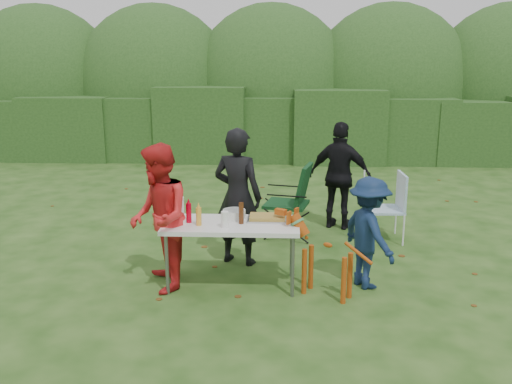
{
  "coord_description": "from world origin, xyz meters",
  "views": [
    {
      "loc": [
        0.3,
        -5.56,
        2.52
      ],
      "look_at": [
        0.01,
        0.57,
        1.0
      ],
      "focal_mm": 38.0,
      "sensor_mm": 36.0,
      "label": 1
    }
  ],
  "objects_px": {
    "person_cook": "(238,197)",
    "child": "(369,233)",
    "paper_towel_roll": "(179,208)",
    "dog": "(327,257)",
    "camping_chair": "(286,200)",
    "ketchup_bottle": "(189,213)",
    "beer_bottle": "(241,213)",
    "person_black_puffy": "(340,176)",
    "folding_table": "(231,228)",
    "lawn_chair": "(383,206)",
    "mustard_bottle": "(199,216)",
    "person_red_jacket": "(159,218)"
  },
  "relations": [
    {
      "from": "paper_towel_roll",
      "to": "person_black_puffy",
      "type": "bearing_deg",
      "value": 45.98
    },
    {
      "from": "folding_table",
      "to": "camping_chair",
      "type": "xyz_separation_m",
      "value": [
        0.63,
        1.81,
        -0.15
      ]
    },
    {
      "from": "lawn_chair",
      "to": "dog",
      "type": "bearing_deg",
      "value": 62.73
    },
    {
      "from": "camping_chair",
      "to": "paper_towel_roll",
      "type": "height_order",
      "value": "camping_chair"
    },
    {
      "from": "person_cook",
      "to": "person_red_jacket",
      "type": "relative_size",
      "value": 1.05
    },
    {
      "from": "folding_table",
      "to": "ketchup_bottle",
      "type": "relative_size",
      "value": 6.82
    },
    {
      "from": "person_black_puffy",
      "to": "camping_chair",
      "type": "relative_size",
      "value": 1.5
    },
    {
      "from": "person_cook",
      "to": "beer_bottle",
      "type": "relative_size",
      "value": 7.14
    },
    {
      "from": "child",
      "to": "dog",
      "type": "bearing_deg",
      "value": 93.83
    },
    {
      "from": "folding_table",
      "to": "dog",
      "type": "relative_size",
      "value": 1.61
    },
    {
      "from": "person_cook",
      "to": "paper_towel_roll",
      "type": "distance_m",
      "value": 0.86
    },
    {
      "from": "camping_chair",
      "to": "mustard_bottle",
      "type": "relative_size",
      "value": 5.39
    },
    {
      "from": "person_cook",
      "to": "child",
      "type": "relative_size",
      "value": 1.36
    },
    {
      "from": "folding_table",
      "to": "mustard_bottle",
      "type": "bearing_deg",
      "value": -163.58
    },
    {
      "from": "lawn_chair",
      "to": "mustard_bottle",
      "type": "bearing_deg",
      "value": 36.28
    },
    {
      "from": "dog",
      "to": "beer_bottle",
      "type": "height_order",
      "value": "beer_bottle"
    },
    {
      "from": "mustard_bottle",
      "to": "paper_towel_roll",
      "type": "height_order",
      "value": "paper_towel_roll"
    },
    {
      "from": "folding_table",
      "to": "mustard_bottle",
      "type": "distance_m",
      "value": 0.39
    },
    {
      "from": "person_cook",
      "to": "camping_chair",
      "type": "bearing_deg",
      "value": -99.04
    },
    {
      "from": "camping_chair",
      "to": "beer_bottle",
      "type": "distance_m",
      "value": 1.93
    },
    {
      "from": "person_black_puffy",
      "to": "beer_bottle",
      "type": "distance_m",
      "value": 2.61
    },
    {
      "from": "folding_table",
      "to": "lawn_chair",
      "type": "relative_size",
      "value": 1.54
    },
    {
      "from": "camping_chair",
      "to": "beer_bottle",
      "type": "bearing_deg",
      "value": 87.92
    },
    {
      "from": "folding_table",
      "to": "lawn_chair",
      "type": "xyz_separation_m",
      "value": [
        1.99,
        1.7,
        -0.2
      ]
    },
    {
      "from": "person_red_jacket",
      "to": "paper_towel_roll",
      "type": "xyz_separation_m",
      "value": [
        0.17,
        0.24,
        0.05
      ]
    },
    {
      "from": "beer_bottle",
      "to": "mustard_bottle",
      "type": "bearing_deg",
      "value": -169.51
    },
    {
      "from": "paper_towel_roll",
      "to": "dog",
      "type": "bearing_deg",
      "value": -12.14
    },
    {
      "from": "dog",
      "to": "mustard_bottle",
      "type": "height_order",
      "value": "mustard_bottle"
    },
    {
      "from": "ketchup_bottle",
      "to": "beer_bottle",
      "type": "height_order",
      "value": "beer_bottle"
    },
    {
      "from": "camping_chair",
      "to": "paper_towel_roll",
      "type": "xyz_separation_m",
      "value": [
        -1.23,
        -1.69,
        0.33
      ]
    },
    {
      "from": "person_black_puffy",
      "to": "dog",
      "type": "bearing_deg",
      "value": 103.2
    },
    {
      "from": "dog",
      "to": "camping_chair",
      "type": "relative_size",
      "value": 0.86
    },
    {
      "from": "mustard_bottle",
      "to": "lawn_chair",
      "type": "bearing_deg",
      "value": 37.66
    },
    {
      "from": "person_red_jacket",
      "to": "camping_chair",
      "type": "height_order",
      "value": "person_red_jacket"
    },
    {
      "from": "dog",
      "to": "person_cook",
      "type": "bearing_deg",
      "value": -12.94
    },
    {
      "from": "ketchup_bottle",
      "to": "paper_towel_roll",
      "type": "bearing_deg",
      "value": 137.12
    },
    {
      "from": "dog",
      "to": "beer_bottle",
      "type": "distance_m",
      "value": 1.05
    },
    {
      "from": "folding_table",
      "to": "paper_towel_roll",
      "type": "bearing_deg",
      "value": 168.56
    },
    {
      "from": "person_black_puffy",
      "to": "lawn_chair",
      "type": "distance_m",
      "value": 0.84
    },
    {
      "from": "person_red_jacket",
      "to": "mustard_bottle",
      "type": "bearing_deg",
      "value": 73.89
    },
    {
      "from": "lawn_chair",
      "to": "ketchup_bottle",
      "type": "height_order",
      "value": "lawn_chair"
    },
    {
      "from": "person_cook",
      "to": "person_black_puffy",
      "type": "distance_m",
      "value": 2.08
    },
    {
      "from": "dog",
      "to": "lawn_chair",
      "type": "distance_m",
      "value": 2.15
    },
    {
      "from": "dog",
      "to": "child",
      "type": "bearing_deg",
      "value": -119.63
    },
    {
      "from": "person_cook",
      "to": "ketchup_bottle",
      "type": "height_order",
      "value": "person_cook"
    },
    {
      "from": "child",
      "to": "camping_chair",
      "type": "xyz_separation_m",
      "value": [
        -0.9,
        1.77,
        -0.09
      ]
    },
    {
      "from": "beer_bottle",
      "to": "person_cook",
      "type": "bearing_deg",
      "value": 97.5
    },
    {
      "from": "person_red_jacket",
      "to": "lawn_chair",
      "type": "bearing_deg",
      "value": 105.69
    },
    {
      "from": "person_black_puffy",
      "to": "paper_towel_roll",
      "type": "relative_size",
      "value": 6.22
    },
    {
      "from": "camping_chair",
      "to": "child",
      "type": "bearing_deg",
      "value": 130.66
    }
  ]
}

